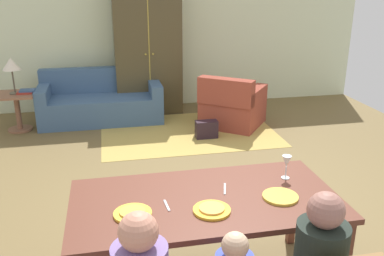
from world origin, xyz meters
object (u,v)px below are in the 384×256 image
Objects in this scene: armchair at (232,106)px; table_lamp at (11,65)px; plate_near_child at (212,210)px; book_lower at (25,92)px; book_upper at (27,90)px; armoire at (148,51)px; dining_table at (205,207)px; handbag at (206,129)px; wine_glass at (287,162)px; couch at (101,102)px; side_table at (17,107)px; plate_near_woman at (280,197)px; plate_near_man at (133,214)px.

armchair is 2.22× the size of table_lamp.
armchair reaches higher than plate_near_child.
book_upper is (0.04, 0.01, 0.03)m from book_lower.
book_upper is at bearing -162.17° from armoire.
handbag is (0.75, 3.08, -0.56)m from dining_table.
wine_glass reaches higher than book_lower.
couch is 3.33× the size of side_table.
armchair is 2.07× the size of side_table.
side_table is at bearing 161.81° from handbag.
dining_table is 1.56× the size of armchair.
table_lamp is (-2.06, -0.60, -0.04)m from armoire.
couch is at bearing 160.78° from armchair.
plate_near_woman is 0.43× the size of side_table.
table_lamp is at bearing 125.05° from wine_glass.
plate_near_child is at bearing -108.82° from armchair.
armoire is (0.82, 0.35, 0.75)m from couch.
plate_near_man is 4.37m from side_table.
dining_table is 3.22× the size of side_table.
wine_glass is 0.58× the size of handbag.
plate_near_child is 0.12× the size of armoire.
table_lamp reaches higher than wine_glass.
handbag is at bearing -37.78° from couch.
table_lamp is at bearing 174.62° from book_lower.
book_upper is (-1.89, -0.61, -0.43)m from armoire.
plate_near_man is at bearing -97.11° from armoire.
handbag is at bearing -19.29° from book_upper.
couch reaches higher than plate_near_child.
plate_near_man is at bearing -115.97° from armchair.
couch is (-0.23, 4.35, -0.47)m from plate_near_man.
table_lamp is 2.45× the size of book_upper.
couch is at bearing 100.00° from dining_table.
handbag is at bearing -18.19° from table_lamp.
plate_near_woman reaches higher than handbag.
plate_near_man is 1.14× the size of book_upper.
wine_glass is (0.67, 0.18, 0.20)m from dining_table.
plate_near_woman is at bearing -101.70° from armchair.
dining_table reaches higher than book_lower.
side_table is 2.64× the size of book_lower.
handbag is (2.56, -0.90, -0.49)m from book_upper.
wine_glass is at bearing 28.18° from plate_near_child.
book_upper is (0.18, -0.00, 0.24)m from side_table.
book_lower is (0.14, -0.01, 0.22)m from side_table.
handbag is (0.75, 3.26, -0.64)m from plate_near_child.
armchair is 3.75× the size of handbag.
plate_near_child reaches higher than side_table.
wine_glass is at bearing 60.46° from plate_near_woman.
book_upper is at bearing -0.90° from side_table.
couch is 6.03× the size of handbag.
plate_near_child is 1.34× the size of wine_glass.
side_table is at bearing 172.26° from armchair.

